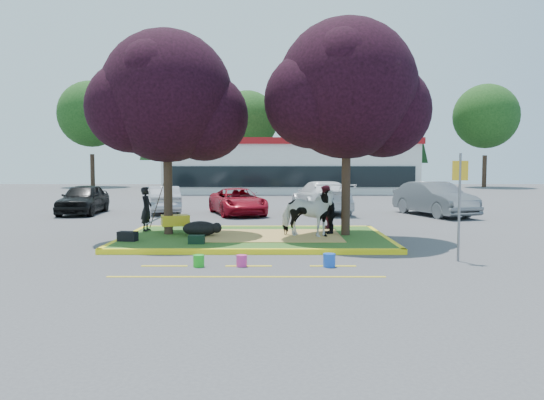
{
  "coord_description": "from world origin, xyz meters",
  "views": [
    {
      "loc": [
        0.57,
        -16.62,
        2.44
      ],
      "look_at": [
        0.55,
        0.5,
        1.24
      ],
      "focal_mm": 35.0,
      "sensor_mm": 36.0,
      "label": 1
    }
  ],
  "objects_px": {
    "handler": "(146,209)",
    "car_silver": "(164,200)",
    "bucket_pink": "(242,261)",
    "bucket_green": "(199,261)",
    "bucket_blue": "(329,260)",
    "cow": "(307,213)",
    "car_black": "(83,199)",
    "wheelbarrow": "(176,221)",
    "sign_post": "(460,194)",
    "calf": "(200,229)"
  },
  "relations": [
    {
      "from": "handler",
      "to": "wheelbarrow",
      "type": "bearing_deg",
      "value": -113.1
    },
    {
      "from": "cow",
      "to": "handler",
      "type": "relative_size",
      "value": 1.21
    },
    {
      "from": "handler",
      "to": "sign_post",
      "type": "height_order",
      "value": "sign_post"
    },
    {
      "from": "cow",
      "to": "bucket_blue",
      "type": "xyz_separation_m",
      "value": [
        0.27,
        -3.98,
        -0.75
      ]
    },
    {
      "from": "bucket_pink",
      "to": "car_black",
      "type": "xyz_separation_m",
      "value": [
        -8.34,
        12.93,
        0.59
      ]
    },
    {
      "from": "sign_post",
      "to": "bucket_blue",
      "type": "bearing_deg",
      "value": -153.15
    },
    {
      "from": "bucket_green",
      "to": "bucket_pink",
      "type": "distance_m",
      "value": 1.01
    },
    {
      "from": "bucket_pink",
      "to": "bucket_green",
      "type": "bearing_deg",
      "value": -178.06
    },
    {
      "from": "car_silver",
      "to": "handler",
      "type": "bearing_deg",
      "value": 82.41
    },
    {
      "from": "cow",
      "to": "bucket_blue",
      "type": "distance_m",
      "value": 4.06
    },
    {
      "from": "cow",
      "to": "handler",
      "type": "xyz_separation_m",
      "value": [
        -5.34,
        1.52,
        -0.02
      ]
    },
    {
      "from": "handler",
      "to": "car_silver",
      "type": "bearing_deg",
      "value": 13.85
    },
    {
      "from": "sign_post",
      "to": "calf",
      "type": "bearing_deg",
      "value": 167.73
    },
    {
      "from": "bucket_pink",
      "to": "bucket_blue",
      "type": "distance_m",
      "value": 2.06
    },
    {
      "from": "bucket_green",
      "to": "sign_post",
      "type": "bearing_deg",
      "value": 6.51
    },
    {
      "from": "bucket_pink",
      "to": "cow",
      "type": "bearing_deg",
      "value": 65.5
    },
    {
      "from": "handler",
      "to": "wheelbarrow",
      "type": "relative_size",
      "value": 0.94
    },
    {
      "from": "handler",
      "to": "bucket_pink",
      "type": "relative_size",
      "value": 5.38
    },
    {
      "from": "handler",
      "to": "car_black",
      "type": "relative_size",
      "value": 0.35
    },
    {
      "from": "calf",
      "to": "wheelbarrow",
      "type": "height_order",
      "value": "wheelbarrow"
    },
    {
      "from": "sign_post",
      "to": "bucket_pink",
      "type": "height_order",
      "value": "sign_post"
    },
    {
      "from": "cow",
      "to": "car_silver",
      "type": "bearing_deg",
      "value": 55.45
    },
    {
      "from": "bucket_pink",
      "to": "car_silver",
      "type": "bearing_deg",
      "value": 108.87
    },
    {
      "from": "bucket_green",
      "to": "bucket_blue",
      "type": "xyz_separation_m",
      "value": [
        3.07,
        -0.0,
        0.02
      ]
    },
    {
      "from": "car_silver",
      "to": "bucket_pink",
      "type": "bearing_deg",
      "value": 93.79
    },
    {
      "from": "sign_post",
      "to": "car_silver",
      "type": "distance_m",
      "value": 16.17
    },
    {
      "from": "bucket_blue",
      "to": "sign_post",
      "type": "bearing_deg",
      "value": 12.51
    },
    {
      "from": "bucket_green",
      "to": "handler",
      "type": "bearing_deg",
      "value": 114.7
    },
    {
      "from": "bucket_green",
      "to": "car_black",
      "type": "bearing_deg",
      "value": 119.5
    },
    {
      "from": "bucket_green",
      "to": "bucket_pink",
      "type": "xyz_separation_m",
      "value": [
        1.01,
        0.03,
        -0.0
      ]
    },
    {
      "from": "handler",
      "to": "car_black",
      "type": "height_order",
      "value": "handler"
    },
    {
      "from": "car_silver",
      "to": "cow",
      "type": "bearing_deg",
      "value": 108.91
    },
    {
      "from": "handler",
      "to": "bucket_blue",
      "type": "relative_size",
      "value": 4.71
    },
    {
      "from": "car_black",
      "to": "car_silver",
      "type": "bearing_deg",
      "value": 4.15
    },
    {
      "from": "bucket_green",
      "to": "calf",
      "type": "bearing_deg",
      "value": 97.35
    },
    {
      "from": "calf",
      "to": "bucket_pink",
      "type": "bearing_deg",
      "value": -57.29
    },
    {
      "from": "sign_post",
      "to": "car_silver",
      "type": "bearing_deg",
      "value": 142.33
    },
    {
      "from": "wheelbarrow",
      "to": "handler",
      "type": "bearing_deg",
      "value": 132.63
    },
    {
      "from": "car_black",
      "to": "bucket_green",
      "type": "bearing_deg",
      "value": -63.62
    },
    {
      "from": "handler",
      "to": "car_silver",
      "type": "xyz_separation_m",
      "value": [
        -1.04,
        7.95,
        -0.23
      ]
    },
    {
      "from": "bucket_blue",
      "to": "wheelbarrow",
      "type": "bearing_deg",
      "value": 132.7
    },
    {
      "from": "calf",
      "to": "bucket_green",
      "type": "bearing_deg",
      "value": -70.42
    },
    {
      "from": "cow",
      "to": "sign_post",
      "type": "xyz_separation_m",
      "value": [
        3.55,
        -3.25,
        0.77
      ]
    },
    {
      "from": "handler",
      "to": "bucket_pink",
      "type": "xyz_separation_m",
      "value": [
        3.54,
        -5.46,
        -0.75
      ]
    },
    {
      "from": "handler",
      "to": "bucket_blue",
      "type": "bearing_deg",
      "value": -128.12
    },
    {
      "from": "cow",
      "to": "wheelbarrow",
      "type": "xyz_separation_m",
      "value": [
        -4.24,
        0.9,
        -0.34
      ]
    },
    {
      "from": "bucket_green",
      "to": "bucket_pink",
      "type": "relative_size",
      "value": 1.03
    },
    {
      "from": "bucket_pink",
      "to": "bucket_blue",
      "type": "bearing_deg",
      "value": -1.07
    },
    {
      "from": "handler",
      "to": "calf",
      "type": "bearing_deg",
      "value": -117.13
    },
    {
      "from": "bucket_pink",
      "to": "car_silver",
      "type": "xyz_separation_m",
      "value": [
        -4.58,
        13.41,
        0.52
      ]
    }
  ]
}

